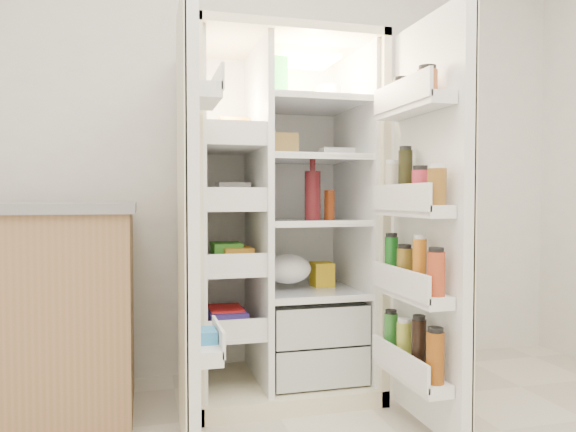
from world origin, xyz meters
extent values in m
cube|color=white|center=(0.00, 2.00, 1.35)|extent=(4.00, 0.02, 2.70)
cube|color=beige|center=(0.08, 1.93, 0.90)|extent=(0.92, 0.04, 1.80)
cube|color=beige|center=(-0.36, 1.60, 0.90)|extent=(0.04, 0.70, 1.80)
cube|color=beige|center=(0.52, 1.60, 0.90)|extent=(0.04, 0.70, 1.80)
cube|color=beige|center=(0.08, 1.60, 1.78)|extent=(0.92, 0.70, 0.04)
cube|color=beige|center=(0.08, 1.60, 0.04)|extent=(0.92, 0.70, 0.08)
cube|color=white|center=(0.08, 1.90, 0.92)|extent=(0.84, 0.02, 1.68)
cube|color=white|center=(-0.33, 1.60, 0.92)|extent=(0.02, 0.62, 1.68)
cube|color=white|center=(0.49, 1.60, 0.92)|extent=(0.02, 0.62, 1.68)
cube|color=white|center=(-0.03, 1.60, 0.92)|extent=(0.03, 0.62, 1.68)
cube|color=#B7C1BD|center=(0.23, 1.58, 0.18)|extent=(0.47, 0.52, 0.19)
cube|color=#B7C1BD|center=(0.23, 1.58, 0.39)|extent=(0.47, 0.52, 0.19)
cube|color=#FFD18C|center=(0.23, 1.65, 1.72)|extent=(0.30, 0.30, 0.02)
cube|color=white|center=(-0.19, 1.60, 0.35)|extent=(0.28, 0.58, 0.02)
cube|color=white|center=(-0.19, 1.60, 0.65)|extent=(0.28, 0.58, 0.02)
cube|color=white|center=(-0.19, 1.60, 0.95)|extent=(0.28, 0.58, 0.02)
cube|color=white|center=(-0.19, 1.60, 1.25)|extent=(0.28, 0.58, 0.02)
cube|color=silver|center=(0.23, 1.60, 0.52)|extent=(0.49, 0.58, 0.01)
cube|color=silver|center=(0.23, 1.60, 0.88)|extent=(0.49, 0.58, 0.01)
cube|color=silver|center=(0.23, 1.60, 1.20)|extent=(0.49, 0.58, 0.02)
cube|color=silver|center=(0.23, 1.60, 1.48)|extent=(0.49, 0.58, 0.02)
cube|color=red|center=(-0.19, 1.60, 0.41)|extent=(0.16, 0.20, 0.10)
cube|color=#348524|center=(-0.19, 1.60, 0.72)|extent=(0.14, 0.18, 0.12)
cube|color=white|center=(-0.19, 1.60, 0.99)|extent=(0.20, 0.22, 0.07)
cube|color=orange|center=(-0.19, 1.60, 1.33)|extent=(0.15, 0.16, 0.14)
cube|color=#422F8E|center=(-0.19, 1.60, 0.40)|extent=(0.18, 0.20, 0.09)
cube|color=#BE7E21|center=(-0.19, 1.60, 0.71)|extent=(0.14, 0.18, 0.10)
cube|color=silver|center=(-0.19, 1.60, 1.02)|extent=(0.16, 0.16, 0.12)
sphere|color=orange|center=(0.11, 1.50, 0.12)|extent=(0.07, 0.07, 0.07)
sphere|color=orange|center=(0.20, 1.54, 0.12)|extent=(0.07, 0.07, 0.07)
sphere|color=orange|center=(0.30, 1.50, 0.12)|extent=(0.07, 0.07, 0.07)
sphere|color=orange|center=(0.16, 1.64, 0.12)|extent=(0.07, 0.07, 0.07)
sphere|color=orange|center=(0.26, 1.62, 0.12)|extent=(0.07, 0.07, 0.07)
sphere|color=orange|center=(0.36, 1.58, 0.12)|extent=(0.07, 0.07, 0.07)
ellipsoid|color=#3B6923|center=(0.23, 1.60, 0.40)|extent=(0.26, 0.24, 0.11)
cylinder|color=#400D12|center=(0.21, 1.45, 1.01)|extent=(0.08, 0.08, 0.25)
cylinder|color=maroon|center=(0.33, 1.54, 0.96)|extent=(0.05, 0.05, 0.15)
cube|color=#268D38|center=(0.07, 1.58, 1.60)|extent=(0.08, 0.08, 0.22)
cylinder|color=white|center=(0.36, 1.62, 1.54)|extent=(0.11, 0.11, 0.10)
cylinder|color=#AD6A27|center=(0.31, 1.64, 1.53)|extent=(0.07, 0.07, 0.09)
cube|color=white|center=(0.42, 1.60, 1.24)|extent=(0.22, 0.09, 0.06)
cube|color=#AB8844|center=(0.07, 1.60, 1.27)|extent=(0.20, 0.11, 0.12)
ellipsoid|color=white|center=(0.13, 1.60, 0.60)|extent=(0.24, 0.22, 0.15)
cube|color=yellow|center=(0.33, 1.67, 0.59)|extent=(0.11, 0.13, 0.13)
cube|color=white|center=(-0.42, 1.05, 0.90)|extent=(0.05, 0.40, 1.72)
cube|color=beige|center=(-0.45, 1.05, 0.90)|extent=(0.01, 0.40, 1.72)
cube|color=white|center=(-0.35, 1.05, 0.40)|extent=(0.09, 0.32, 0.06)
cube|color=white|center=(-0.35, 1.05, 1.40)|extent=(0.09, 0.32, 0.06)
cube|color=#338CCC|center=(-0.35, 1.05, 0.43)|extent=(0.07, 0.12, 0.10)
cube|color=white|center=(0.58, 0.96, 0.90)|extent=(0.05, 0.58, 1.72)
cube|color=beige|center=(0.60, 0.96, 0.90)|extent=(0.01, 0.58, 1.72)
cube|color=white|center=(0.49, 0.96, 0.26)|extent=(0.11, 0.50, 0.05)
cube|color=white|center=(0.49, 0.96, 0.60)|extent=(0.11, 0.50, 0.05)
cube|color=white|center=(0.49, 0.96, 0.95)|extent=(0.11, 0.50, 0.05)
cube|color=white|center=(0.49, 0.96, 1.38)|extent=(0.11, 0.50, 0.05)
cylinder|color=brown|center=(0.49, 0.76, 0.39)|extent=(0.07, 0.07, 0.20)
cylinder|color=black|center=(0.49, 0.89, 0.40)|extent=(0.06, 0.06, 0.22)
cylinder|color=#A3AB39|center=(0.49, 1.02, 0.38)|extent=(0.06, 0.06, 0.18)
cylinder|color=#297527|center=(0.49, 1.15, 0.38)|extent=(0.06, 0.06, 0.19)
cylinder|color=#AA3B1C|center=(0.49, 0.76, 0.71)|extent=(0.07, 0.07, 0.17)
cylinder|color=#C46A17|center=(0.49, 0.89, 0.73)|extent=(0.06, 0.06, 0.21)
cylinder|color=brown|center=(0.49, 1.02, 0.70)|extent=(0.07, 0.07, 0.16)
cylinder|color=#155E1A|center=(0.49, 1.15, 0.72)|extent=(0.06, 0.06, 0.20)
cylinder|color=brown|center=(0.49, 0.76, 1.04)|extent=(0.07, 0.07, 0.14)
cylinder|color=#AC2C3B|center=(0.49, 0.89, 1.04)|extent=(0.07, 0.07, 0.14)
cylinder|color=black|center=(0.49, 1.02, 1.09)|extent=(0.06, 0.06, 0.23)
cylinder|color=beige|center=(0.49, 1.15, 1.06)|extent=(0.06, 0.06, 0.18)
cylinder|color=brown|center=(0.49, 0.84, 1.45)|extent=(0.08, 0.08, 0.10)
cylinder|color=brown|center=(0.49, 1.06, 1.45)|extent=(0.08, 0.08, 0.10)
camera|label=1|loc=(-0.59, -1.11, 1.01)|focal=34.00mm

